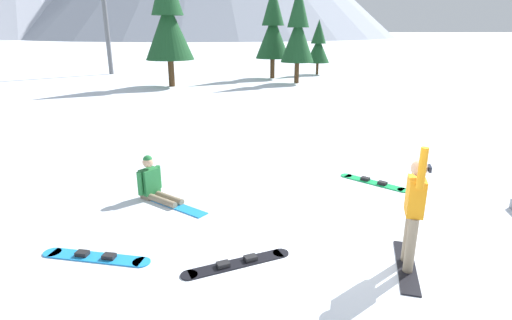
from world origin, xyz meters
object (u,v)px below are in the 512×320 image
(snowboarder_foreground, at_px, (414,211))
(loose_snowboard_near_left, at_px, (374,182))
(pine_tree_broad, at_px, (318,45))
(pine_tree_tall, at_px, (273,28))
(pine_tree_slender, at_px, (298,30))
(snowboarder_midground, at_px, (155,185))
(ski_lift_tower, at_px, (105,10))
(loose_snowboard_far_spare, at_px, (96,257))
(loose_snowboard_near_right, at_px, (237,263))
(pine_tree_leaning, at_px, (168,18))

(snowboarder_foreground, height_order, loose_snowboard_near_left, snowboarder_foreground)
(loose_snowboard_near_left, distance_m, pine_tree_broad, 24.64)
(loose_snowboard_near_left, relative_size, pine_tree_tall, 0.22)
(pine_tree_tall, relative_size, pine_tree_slender, 1.04)
(pine_tree_broad, bearing_deg, loose_snowboard_near_left, -95.78)
(snowboarder_midground, bearing_deg, ski_lift_tower, 109.95)
(snowboarder_midground, height_order, loose_snowboard_far_spare, snowboarder_midground)
(loose_snowboard_near_left, relative_size, pine_tree_slender, 0.23)
(loose_snowboard_near_left, distance_m, pine_tree_tall, 22.18)
(loose_snowboard_near_left, height_order, pine_tree_broad, pine_tree_broad)
(snowboarder_foreground, relative_size, ski_lift_tower, 0.24)
(loose_snowboard_near_left, xyz_separation_m, ski_lift_tower, (-14.49, 24.99, 4.93))
(loose_snowboard_far_spare, height_order, pine_tree_broad, pine_tree_broad)
(pine_tree_broad, bearing_deg, snowboarder_midground, -106.66)
(snowboarder_foreground, relative_size, loose_snowboard_near_left, 1.37)
(loose_snowboard_near_left, relative_size, pine_tree_broad, 0.35)
(pine_tree_broad, xyz_separation_m, ski_lift_tower, (-16.96, 0.58, 2.62))
(snowboarder_midground, distance_m, loose_snowboard_near_right, 3.24)
(snowboarder_midground, distance_m, loose_snowboard_near_left, 5.18)
(loose_snowboard_near_right, height_order, pine_tree_leaning, pine_tree_leaning)
(loose_snowboard_near_left, bearing_deg, pine_tree_broad, 84.22)
(pine_tree_leaning, bearing_deg, pine_tree_tall, 33.11)
(ski_lift_tower, bearing_deg, loose_snowboard_near_right, -68.43)
(loose_snowboard_near_right, bearing_deg, pine_tree_slender, 81.38)
(loose_snowboard_near_left, distance_m, pine_tree_slender, 19.25)
(loose_snowboard_far_spare, xyz_separation_m, loose_snowboard_near_right, (2.33, -0.22, 0.00))
(pine_tree_broad, bearing_deg, loose_snowboard_far_spare, -106.15)
(pine_tree_leaning, distance_m, ski_lift_tower, 9.93)
(pine_tree_leaning, relative_size, pine_tree_broad, 1.79)
(loose_snowboard_far_spare, xyz_separation_m, pine_tree_slender, (5.73, 22.24, 3.47))
(loose_snowboard_near_left, height_order, pine_tree_slender, pine_tree_slender)
(pine_tree_broad, bearing_deg, snowboarder_foreground, -96.13)
(snowboarder_midground, bearing_deg, pine_tree_slender, 75.09)
(pine_tree_slender, bearing_deg, pine_tree_tall, 117.49)
(loose_snowboard_far_spare, distance_m, pine_tree_slender, 23.22)
(snowboarder_midground, relative_size, loose_snowboard_near_left, 1.07)
(loose_snowboard_near_left, bearing_deg, pine_tree_leaning, 114.92)
(pine_tree_slender, bearing_deg, snowboarder_midground, -104.91)
(snowboarder_midground, xyz_separation_m, loose_snowboard_far_spare, (-0.45, -2.41, -0.32))
(loose_snowboard_far_spare, distance_m, loose_snowboard_near_right, 2.34)
(snowboarder_midground, bearing_deg, pine_tree_leaning, 99.30)
(snowboarder_midground, height_order, ski_lift_tower, ski_lift_tower)
(loose_snowboard_far_spare, relative_size, pine_tree_leaning, 0.25)
(pine_tree_tall, xyz_separation_m, pine_tree_broad, (3.80, 2.56, -1.29))
(loose_snowboard_far_spare, relative_size, pine_tree_tall, 0.29)
(loose_snowboard_near_left, bearing_deg, snowboarder_foreground, -98.47)
(snowboarder_foreground, bearing_deg, ski_lift_tower, 116.00)
(loose_snowboard_near_right, relative_size, pine_tree_leaning, 0.23)
(pine_tree_leaning, bearing_deg, loose_snowboard_near_left, -65.08)
(loose_snowboard_far_spare, relative_size, loose_snowboard_near_left, 1.28)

